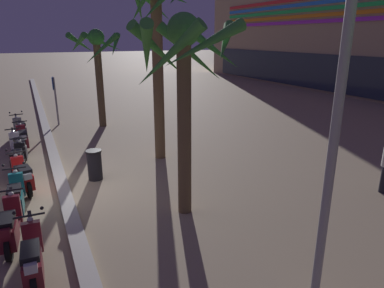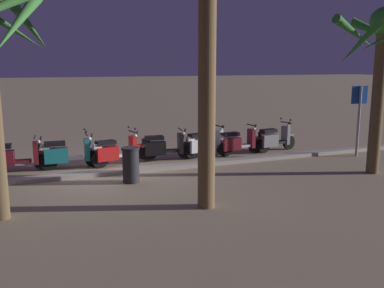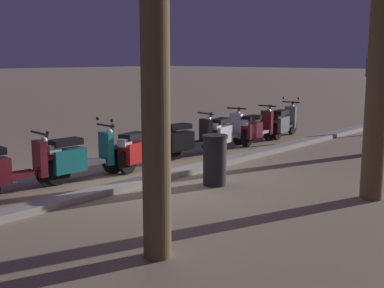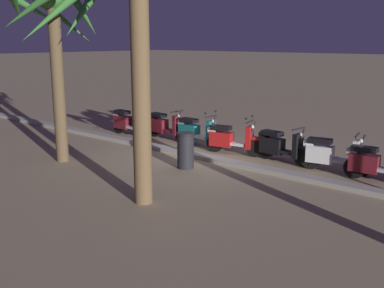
# 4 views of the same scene
# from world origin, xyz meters

# --- Properties ---
(ground_plane) EXTENTS (200.00, 200.00, 0.00)m
(ground_plane) POSITION_xyz_m (0.00, 0.00, 0.00)
(ground_plane) COLOR #9E896B
(curb_strip) EXTENTS (60.00, 0.36, 0.12)m
(curb_strip) POSITION_xyz_m (0.00, 0.12, 0.06)
(curb_strip) COLOR #ADA89E
(curb_strip) RESTS_ON ground
(scooter_maroon_second_in_line) EXTENTS (1.76, 0.56, 1.04)m
(scooter_maroon_second_in_line) POSITION_xyz_m (-4.63, -0.86, 0.45)
(scooter_maroon_second_in_line) COLOR black
(scooter_maroon_second_in_line) RESTS_ON ground
(scooter_white_far_back) EXTENTS (1.79, 0.68, 1.04)m
(scooter_white_far_back) POSITION_xyz_m (-3.45, -1.00, 0.45)
(scooter_white_far_back) COLOR black
(scooter_white_far_back) RESTS_ON ground
(scooter_black_gap_after_mid) EXTENTS (1.76, 0.58, 1.04)m
(scooter_black_gap_after_mid) POSITION_xyz_m (-1.98, -1.00, 0.45)
(scooter_black_gap_after_mid) COLOR black
(scooter_black_gap_after_mid) RESTS_ON ground
(scooter_red_mid_centre) EXTENTS (1.79, 0.68, 1.17)m
(scooter_red_mid_centre) POSITION_xyz_m (-0.38, -0.88, 0.45)
(scooter_red_mid_centre) COLOR black
(scooter_red_mid_centre) RESTS_ON ground
(scooter_teal_tail_end) EXTENTS (1.83, 0.56, 1.17)m
(scooter_teal_tail_end) POSITION_xyz_m (1.08, -1.04, 0.46)
(scooter_teal_tail_end) COLOR black
(scooter_teal_tail_end) RESTS_ON ground
(scooter_maroon_last_in_row) EXTENTS (1.86, 0.56, 1.04)m
(scooter_maroon_last_in_row) POSITION_xyz_m (2.56, -1.15, 0.46)
(scooter_maroon_last_in_row) COLOR black
(scooter_maroon_last_in_row) RESTS_ON ground
(scooter_maroon_lead_nearest) EXTENTS (1.81, 0.56, 1.17)m
(scooter_maroon_lead_nearest) POSITION_xyz_m (3.97, -0.75, 0.46)
(scooter_maroon_lead_nearest) COLOR black
(scooter_maroon_lead_nearest) RESTS_ON ground
(palm_tree_far_corner) EXTENTS (2.64, 2.66, 4.80)m
(palm_tree_far_corner) POSITION_xyz_m (2.73, 2.84, 3.65)
(palm_tree_far_corner) COLOR brown
(palm_tree_far_corner) RESTS_ON ground
(litter_bin) EXTENTS (0.48, 0.48, 0.95)m
(litter_bin) POSITION_xyz_m (-0.39, 1.14, 0.48)
(litter_bin) COLOR #232328
(litter_bin) RESTS_ON ground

